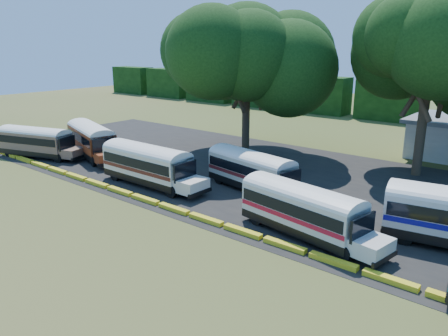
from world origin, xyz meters
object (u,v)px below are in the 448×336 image
Objects in this scene: bus_cream_west at (148,163)px; bus_white_red at (304,208)px; bus_beige at (37,140)px; tree_west at (247,53)px; bus_red at (92,138)px.

bus_cream_west is 14.75m from bus_white_red.
tree_west is at bearing 26.10° from bus_beige.
bus_white_red is (30.47, 0.44, -0.00)m from bus_beige.
bus_white_red is at bearing 10.97° from bus_red.
bus_white_red is at bearing -2.69° from bus_cream_west.
bus_red is at bearing 24.41° from bus_beige.
bus_cream_west reaches higher than bus_white_red.
bus_cream_west is at bearing 5.55° from bus_red.
bus_beige is 0.96× the size of bus_cream_west.
bus_red reaches higher than bus_cream_west.
tree_west is (11.38, 11.01, 8.37)m from bus_red.
bus_beige is at bearing -169.82° from bus_white_red.
tree_west reaches higher than bus_red.
bus_cream_west is at bearing -13.23° from bus_beige.
bus_red is at bearing -177.71° from bus_white_red.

